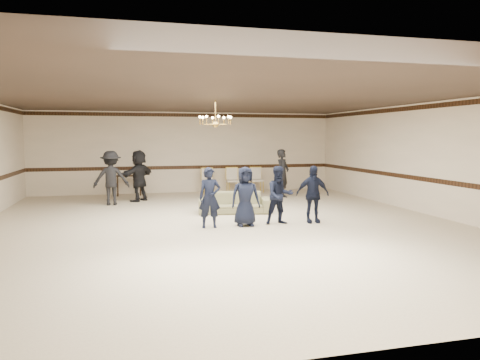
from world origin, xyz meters
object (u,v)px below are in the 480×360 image
(adult_left, at_px, (111,178))
(adult_mid, at_px, (139,176))
(boy_c, at_px, (280,195))
(boy_d, at_px, (313,194))
(boy_b, at_px, (245,196))
(boy_a, at_px, (210,198))
(adult_right, at_px, (283,174))
(banquet_chair_mid, at_px, (233,181))
(console_table, at_px, (129,185))
(chandelier, at_px, (215,112))
(banquet_chair_right, at_px, (257,180))
(banquet_chair_left, at_px, (208,181))
(settee, at_px, (235,202))

(adult_left, xyz_separation_m, adult_mid, (0.90, 0.70, 0.00))
(boy_c, bearing_deg, adult_left, 134.54)
(boy_c, xyz_separation_m, boy_d, (0.90, 0.00, 0.00))
(boy_b, height_order, adult_left, adult_left)
(boy_a, xyz_separation_m, adult_right, (3.55, 4.71, 0.14))
(boy_d, bearing_deg, banquet_chair_mid, 101.49)
(adult_mid, height_order, console_table, adult_mid)
(adult_mid, bearing_deg, boy_c, 74.45)
(adult_mid, bearing_deg, chandelier, 68.12)
(chandelier, relative_size, banquet_chair_right, 0.95)
(boy_a, bearing_deg, banquet_chair_left, 83.43)
(boy_a, distance_m, boy_d, 2.70)
(banquet_chair_mid, distance_m, banquet_chair_right, 1.00)
(adult_left, relative_size, banquet_chair_mid, 1.79)
(settee, height_order, adult_left, adult_left)
(chandelier, distance_m, adult_left, 4.69)
(adult_right, bearing_deg, settee, -175.89)
(boy_d, height_order, settee, boy_d)
(boy_a, distance_m, boy_c, 1.80)
(boy_b, xyz_separation_m, banquet_chair_right, (2.22, 6.51, -0.25))
(banquet_chair_mid, bearing_deg, settee, -98.27)
(chandelier, bearing_deg, settee, 44.65)
(banquet_chair_left, height_order, banquet_chair_mid, same)
(adult_mid, bearing_deg, boy_b, 66.82)
(chandelier, distance_m, settee, 2.75)
(banquet_chair_right, xyz_separation_m, console_table, (-5.00, 0.20, -0.10))
(settee, distance_m, banquet_chair_mid, 4.68)
(chandelier, xyz_separation_m, settee, (0.69, 0.68, -2.57))
(chandelier, relative_size, settee, 0.45)
(banquet_chair_mid, bearing_deg, banquet_chair_left, -175.60)
(banquet_chair_mid, bearing_deg, adult_left, -150.88)
(boy_b, xyz_separation_m, adult_right, (2.65, 4.71, 0.14))
(banquet_chair_left, xyz_separation_m, banquet_chair_right, (2.00, 0.00, 0.00))
(boy_a, bearing_deg, boy_d, 3.15)
(boy_c, xyz_separation_m, banquet_chair_left, (-0.68, 6.51, -0.25))
(boy_c, bearing_deg, adult_right, 70.22)
(boy_b, xyz_separation_m, adult_mid, (-2.45, 5.11, 0.14))
(boy_b, xyz_separation_m, adult_left, (-3.35, 4.41, 0.14))
(adult_left, xyz_separation_m, console_table, (0.57, 2.30, -0.49))
(boy_a, relative_size, adult_right, 0.84)
(boy_a, distance_m, banquet_chair_mid, 6.85)
(banquet_chair_right, bearing_deg, adult_right, -72.48)
(boy_b, relative_size, boy_c, 1.00)
(boy_a, relative_size, adult_mid, 0.84)
(boy_c, distance_m, adult_left, 6.13)
(chandelier, xyz_separation_m, adult_right, (3.15, 3.44, -1.99))
(boy_c, relative_size, boy_d, 1.00)
(adult_left, relative_size, banquet_chair_left, 1.79)
(boy_d, relative_size, settee, 0.71)
(banquet_chair_left, bearing_deg, console_table, 175.90)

